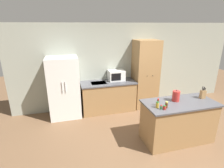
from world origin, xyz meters
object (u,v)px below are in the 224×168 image
at_px(spice_bottle_short_red, 161,107).
at_px(kettle, 176,96).
at_px(refrigerator, 64,88).
at_px(spice_bottle_amber_oil, 166,105).
at_px(microwave, 116,75).
at_px(spice_bottle_pale_salt, 164,108).
at_px(spice_bottle_tall_dark, 158,102).
at_px(spice_bottle_green_herb, 157,105).
at_px(knife_block, 203,94).
at_px(pantry_cabinet, 145,74).

bearing_deg(spice_bottle_short_red, kettle, 28.29).
xyz_separation_m(refrigerator, spice_bottle_amber_oil, (2.00, -1.99, 0.14)).
relative_size(microwave, spice_bottle_pale_salt, 5.60).
relative_size(spice_bottle_tall_dark, spice_bottle_green_herb, 1.19).
bearing_deg(spice_bottle_amber_oil, spice_bottle_pale_salt, -145.68).
xyz_separation_m(knife_block, spice_bottle_tall_dark, (-1.18, -0.08, -0.03)).
distance_m(refrigerator, spice_bottle_amber_oil, 2.82).
height_order(microwave, kettle, microwave).
relative_size(refrigerator, knife_block, 5.99).
height_order(microwave, spice_bottle_pale_salt, microwave).
bearing_deg(refrigerator, spice_bottle_tall_dark, -44.43).
xyz_separation_m(pantry_cabinet, spice_bottle_amber_oil, (-0.49, -2.03, -0.05)).
distance_m(knife_block, spice_bottle_amber_oil, 1.09).
relative_size(knife_block, spice_bottle_amber_oil, 2.10).
distance_m(refrigerator, spice_bottle_green_herb, 2.66).
bearing_deg(spice_bottle_short_red, refrigerator, 132.63).
relative_size(microwave, spice_bottle_amber_oil, 3.51).
xyz_separation_m(spice_bottle_tall_dark, spice_bottle_short_red, (-0.02, -0.17, -0.03)).
bearing_deg(microwave, pantry_cabinet, -6.24).
relative_size(pantry_cabinet, spice_bottle_pale_salt, 24.57).
bearing_deg(kettle, spice_bottle_pale_salt, -146.61).
height_order(microwave, knife_block, knife_block).
bearing_deg(spice_bottle_short_red, knife_block, 11.75).
relative_size(spice_bottle_short_red, spice_bottle_green_herb, 0.70).
xyz_separation_m(knife_block, spice_bottle_amber_oil, (-1.07, -0.22, -0.04)).
bearing_deg(microwave, spice_bottle_tall_dark, -80.91).
bearing_deg(spice_bottle_tall_dark, knife_block, 3.74).
relative_size(refrigerator, spice_bottle_tall_dark, 11.20).
distance_m(spice_bottle_short_red, spice_bottle_green_herb, 0.09).
distance_m(spice_bottle_amber_oil, kettle, 0.46).
distance_m(spice_bottle_green_herb, kettle, 0.60).
relative_size(spice_bottle_amber_oil, kettle, 0.54).
bearing_deg(spice_bottle_short_red, spice_bottle_amber_oil, 11.75).
bearing_deg(spice_bottle_tall_dark, refrigerator, 135.57).
distance_m(microwave, spice_bottle_tall_dark, 2.01).
distance_m(knife_block, spice_bottle_tall_dark, 1.18).
distance_m(refrigerator, spice_bottle_tall_dark, 2.64).
xyz_separation_m(spice_bottle_green_herb, spice_bottle_pale_salt, (0.10, -0.10, -0.02)).
xyz_separation_m(pantry_cabinet, kettle, (-0.11, -1.78, 0.00)).
distance_m(microwave, knife_block, 2.42).
xyz_separation_m(microwave, kettle, (0.81, -1.88, -0.01)).
distance_m(spice_bottle_green_herb, spice_bottle_pale_salt, 0.15).
bearing_deg(refrigerator, spice_bottle_short_red, -47.37).
distance_m(spice_bottle_amber_oil, spice_bottle_green_herb, 0.18).
relative_size(refrigerator, microwave, 3.57).
height_order(refrigerator, spice_bottle_amber_oil, refrigerator).
distance_m(refrigerator, knife_block, 3.54).
xyz_separation_m(knife_block, spice_bottle_pale_salt, (-1.14, -0.27, -0.06)).
bearing_deg(spice_bottle_amber_oil, kettle, 33.21).
bearing_deg(spice_bottle_pale_salt, spice_bottle_amber_oil, 34.32).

